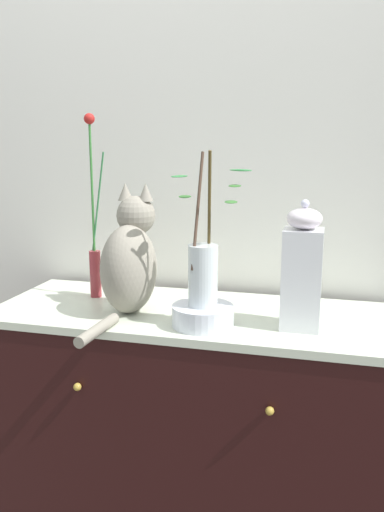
% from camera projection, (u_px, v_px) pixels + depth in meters
% --- Properties ---
extents(wall_back, '(4.40, 0.08, 2.60)m').
position_uv_depth(wall_back, '(215.00, 155.00, 1.89)').
color(wall_back, silver).
rests_on(wall_back, ground_plane).
extents(sideboard, '(1.29, 0.52, 0.81)m').
position_uv_depth(sideboard, '(192.00, 425.00, 1.77)').
color(sideboard, black).
rests_on(sideboard, ground_plane).
extents(cat_sitting, '(0.18, 0.45, 0.41)m').
position_uv_depth(cat_sitting, '(130.00, 260.00, 1.64)').
color(cat_sitting, gray).
rests_on(cat_sitting, sideboard).
extents(vase_slim_green, '(0.07, 0.04, 0.62)m').
position_uv_depth(vase_slim_green, '(94.00, 244.00, 1.80)').
color(vase_slim_green, maroon).
rests_on(vase_slim_green, sideboard).
extents(bowl_porcelain, '(0.18, 0.18, 0.06)m').
position_uv_depth(bowl_porcelain, '(203.00, 315.00, 1.54)').
color(bowl_porcelain, silver).
rests_on(bowl_porcelain, sideboard).
extents(vase_glass_clear, '(0.24, 0.11, 0.45)m').
position_uv_depth(vase_glass_clear, '(203.00, 269.00, 1.51)').
color(vase_glass_clear, silver).
rests_on(vase_glass_clear, bowl_porcelain).
extents(jar_lidded_porcelain, '(0.11, 0.11, 0.37)m').
position_uv_depth(jar_lidded_porcelain, '(302.00, 270.00, 1.49)').
color(jar_lidded_porcelain, white).
rests_on(jar_lidded_porcelain, sideboard).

